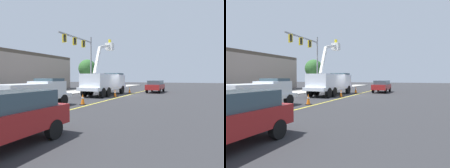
% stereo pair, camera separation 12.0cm
% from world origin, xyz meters
% --- Properties ---
extents(ground, '(120.00, 120.00, 0.00)m').
position_xyz_m(ground, '(0.00, 0.00, 0.00)').
color(ground, '#2D2D30').
extents(sidewalk_far_side, '(60.10, 8.31, 0.12)m').
position_xyz_m(sidewalk_far_side, '(0.65, 8.21, 0.06)').
color(sidewalk_far_side, '#B2ADA3').
rests_on(sidewalk_far_side, ground).
extents(lane_centre_stripe, '(49.86, 4.09, 0.01)m').
position_xyz_m(lane_centre_stripe, '(0.00, 0.00, 0.00)').
color(lane_centre_stripe, yellow).
rests_on(lane_centre_stripe, ground).
extents(utility_bucket_truck, '(8.37, 3.14, 7.00)m').
position_xyz_m(utility_bucket_truck, '(-0.06, 2.58, 1.62)').
color(utility_bucket_truck, white).
rests_on(utility_bucket_truck, ground).
extents(service_pickup_truck, '(5.75, 2.54, 2.06)m').
position_xyz_m(service_pickup_truck, '(-11.17, 3.45, 1.12)').
color(service_pickup_truck, silver).
rests_on(service_pickup_truck, ground).
extents(passing_minivan, '(4.93, 2.27, 1.69)m').
position_xyz_m(passing_minivan, '(6.04, -2.72, 0.97)').
color(passing_minivan, maroon).
rests_on(passing_minivan, ground).
extents(traffic_cone_leading, '(0.40, 0.40, 0.71)m').
position_xyz_m(traffic_cone_leading, '(-14.01, 1.83, 0.35)').
color(traffic_cone_leading, black).
rests_on(traffic_cone_leading, ground).
extents(traffic_cone_mid_front, '(0.40, 0.40, 0.86)m').
position_xyz_m(traffic_cone_mid_front, '(-8.44, 1.21, 0.42)').
color(traffic_cone_mid_front, black).
rests_on(traffic_cone_mid_front, ground).
extents(traffic_cone_mid_rear, '(0.40, 0.40, 0.83)m').
position_xyz_m(traffic_cone_mid_rear, '(-2.12, 0.65, 0.41)').
color(traffic_cone_mid_rear, black).
rests_on(traffic_cone_mid_rear, ground).
extents(traffic_cone_trailing, '(0.40, 0.40, 0.89)m').
position_xyz_m(traffic_cone_trailing, '(3.26, 0.39, 0.44)').
color(traffic_cone_trailing, black).
rests_on(traffic_cone_trailing, ground).
extents(traffic_signal_mast, '(7.58, 0.90, 8.25)m').
position_xyz_m(traffic_signal_mast, '(2.54, 7.04, 5.85)').
color(traffic_signal_mast, gray).
rests_on(traffic_signal_mast, ground).
extents(commercial_building_backdrop, '(22.15, 10.08, 5.93)m').
position_xyz_m(commercial_building_backdrop, '(0.46, 19.25, 2.97)').
color(commercial_building_backdrop, gray).
rests_on(commercial_building_backdrop, ground).
extents(street_tree_right, '(3.05, 3.05, 5.20)m').
position_xyz_m(street_tree_right, '(7.88, 8.98, 3.65)').
color(street_tree_right, brown).
rests_on(street_tree_right, ground).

